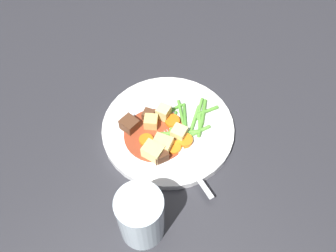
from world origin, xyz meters
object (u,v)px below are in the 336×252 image
(fork, at_px, (186,160))
(potato_chunk_4, at_px, (151,122))
(meat_chunk_0, at_px, (149,115))
(meat_chunk_1, at_px, (129,124))
(meat_chunk_2, at_px, (161,156))
(potato_chunk_2, at_px, (153,152))
(carrot_slice_3, at_px, (173,122))
(carrot_slice_2, at_px, (185,141))
(water_glass, at_px, (141,216))
(carrot_slice_0, at_px, (146,140))
(potato_chunk_1, at_px, (180,132))
(carrot_slice_1, at_px, (174,147))
(potato_chunk_0, at_px, (163,113))
(dinner_plate, at_px, (168,128))
(potato_chunk_3, at_px, (163,144))

(fork, bearing_deg, potato_chunk_4, -91.08)
(potato_chunk_4, relative_size, meat_chunk_0, 1.20)
(meat_chunk_1, distance_m, meat_chunk_2, 0.10)
(potato_chunk_2, bearing_deg, carrot_slice_3, -157.83)
(potato_chunk_2, distance_m, potato_chunk_4, 0.07)
(carrot_slice_2, xyz_separation_m, potato_chunk_4, (0.03, -0.08, 0.01))
(carrot_slice_2, bearing_deg, potato_chunk_2, -14.60)
(potato_chunk_2, relative_size, meat_chunk_1, 1.16)
(meat_chunk_0, height_order, meat_chunk_2, same)
(water_glass, bearing_deg, meat_chunk_0, -132.20)
(carrot_slice_0, distance_m, meat_chunk_2, 0.05)
(carrot_slice_3, xyz_separation_m, fork, (0.04, 0.08, -0.00))
(carrot_slice_2, xyz_separation_m, potato_chunk_1, (-0.00, -0.02, 0.01))
(carrot_slice_1, bearing_deg, potato_chunk_1, -154.28)
(potato_chunk_4, height_order, meat_chunk_1, same)
(carrot_slice_3, height_order, meat_chunk_0, meat_chunk_0)
(carrot_slice_3, bearing_deg, potato_chunk_0, -81.71)
(carrot_slice_2, xyz_separation_m, carrot_slice_3, (-0.01, -0.05, 0.00))
(potato_chunk_1, distance_m, fork, 0.06)
(carrot_slice_3, xyz_separation_m, meat_chunk_2, (0.08, 0.05, 0.01))
(potato_chunk_2, bearing_deg, potato_chunk_1, -179.66)
(potato_chunk_0, bearing_deg, carrot_slice_2, 83.41)
(carrot_slice_3, bearing_deg, carrot_slice_1, 50.07)
(potato_chunk_0, xyz_separation_m, fork, (0.04, 0.11, -0.01))
(dinner_plate, relative_size, potato_chunk_0, 9.11)
(potato_chunk_0, distance_m, meat_chunk_2, 0.10)
(carrot_slice_1, bearing_deg, potato_chunk_2, -19.50)
(potato_chunk_0, distance_m, potato_chunk_4, 0.03)
(meat_chunk_0, xyz_separation_m, fork, (0.01, 0.13, -0.01))
(carrot_slice_0, bearing_deg, potato_chunk_1, 150.74)
(carrot_slice_3, xyz_separation_m, potato_chunk_0, (0.00, -0.03, 0.01))
(potato_chunk_0, bearing_deg, potato_chunk_4, 0.73)
(meat_chunk_0, bearing_deg, meat_chunk_2, 63.78)
(carrot_slice_1, distance_m, carrot_slice_2, 0.03)
(carrot_slice_2, xyz_separation_m, fork, (0.03, 0.03, -0.00))
(carrot_slice_3, height_order, potato_chunk_4, potato_chunk_4)
(carrot_slice_2, xyz_separation_m, meat_chunk_2, (0.06, -0.00, 0.01))
(potato_chunk_1, distance_m, potato_chunk_2, 0.07)
(meat_chunk_2, bearing_deg, potato_chunk_1, -166.21)
(carrot_slice_1, height_order, potato_chunk_0, potato_chunk_0)
(carrot_slice_1, bearing_deg, carrot_slice_2, 173.22)
(potato_chunk_3, xyz_separation_m, fork, (-0.02, 0.05, -0.01))
(dinner_plate, distance_m, potato_chunk_1, 0.04)
(potato_chunk_3, height_order, potato_chunk_4, same)
(dinner_plate, xyz_separation_m, potato_chunk_3, (0.04, 0.03, 0.02))
(dinner_plate, distance_m, potato_chunk_0, 0.04)
(carrot_slice_2, bearing_deg, dinner_plate, -90.54)
(meat_chunk_1, bearing_deg, dinner_plate, 142.53)
(potato_chunk_0, relative_size, potato_chunk_4, 1.13)
(potato_chunk_4, bearing_deg, meat_chunk_2, 63.54)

